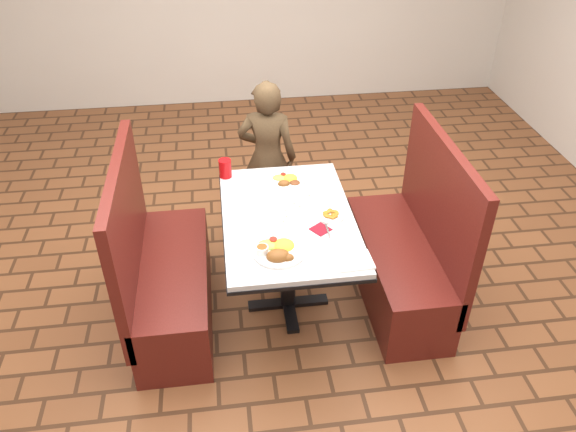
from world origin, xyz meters
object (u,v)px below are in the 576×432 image
Objects in this scene: dining_table at (288,229)px; diner_person at (268,158)px; red_tumbler at (225,168)px; plantain_plate at (330,215)px; booth_bench_left at (165,279)px; far_dinner_plate at (287,179)px; near_dinner_plate at (278,249)px; booth_bench_right at (405,258)px.

diner_person is at bearing 91.70° from dining_table.
dining_table is at bearing -55.39° from red_tumbler.
plantain_plate is (0.29, -1.02, 0.14)m from diner_person.
red_tumbler is (0.44, 0.52, 0.48)m from booth_bench_left.
diner_person is 0.59m from red_tumbler.
dining_table is 5.08× the size of far_dinner_plate.
diner_person is (0.77, 0.98, 0.29)m from booth_bench_left.
diner_person reaches higher than near_dinner_plate.
far_dinner_plate is 1.42× the size of plantain_plate.
far_dinner_plate is at bearing 152.54° from booth_bench_right.
plantain_plate is at bearing 118.69° from diner_person.
booth_bench_left reaches higher than near_dinner_plate.
booth_bench_right is 0.97× the size of diner_person.
booth_bench_right reaches higher than dining_table.
near_dinner_plate is at bearing -73.72° from red_tumbler.
near_dinner_plate reaches higher than dining_table.
booth_bench_left is 0.84m from red_tumbler.
diner_person reaches higher than red_tumbler.
booth_bench_right is at bearing 0.00° from dining_table.
near_dinner_plate is at bearing 99.68° from diner_person.
diner_person reaches higher than booth_bench_right.
red_tumbler is (-0.36, 0.52, 0.16)m from dining_table.
booth_bench_right is at bearing -27.46° from far_dinner_plate.
dining_table is 0.65m from red_tumbler.
near_dinner_plate is at bearing -101.37° from far_dinner_plate.
plantain_plate is at bearing 40.75° from near_dinner_plate.
booth_bench_right is 9.40× the size of red_tumbler.
booth_bench_right is (1.60, 0.00, 0.00)m from booth_bench_left.
near_dinner_plate is 0.76m from far_dinner_plate.
red_tumbler is (-0.33, -0.45, 0.20)m from diner_person.
diner_person is at bearing 51.75° from booth_bench_left.
booth_bench_left is at bearing 153.08° from near_dinner_plate.
booth_bench_left reaches higher than far_dinner_plate.
red_tumbler is at bearing 162.20° from far_dinner_plate.
dining_table is 4.04× the size of near_dinner_plate.
diner_person reaches higher than booth_bench_left.
near_dinner_plate reaches higher than plantain_plate.
booth_bench_left is 1.60m from booth_bench_right.
booth_bench_right is at bearing -24.24° from red_tumbler.
booth_bench_left is at bearing -130.04° from red_tumbler.
diner_person is 4.12× the size of near_dinner_plate.
near_dinner_plate is at bearing -158.70° from booth_bench_right.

